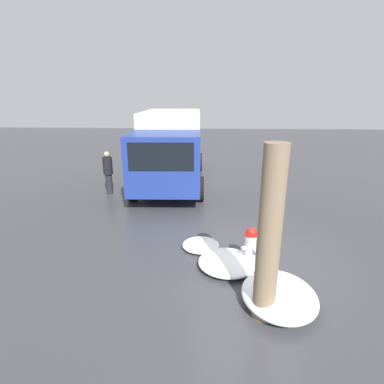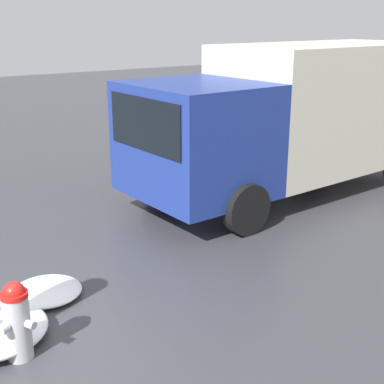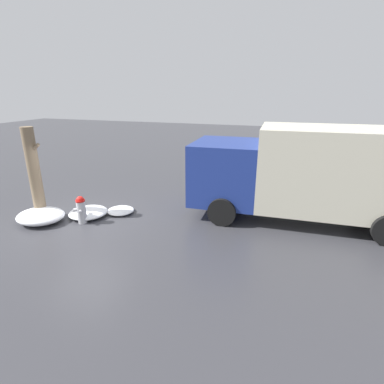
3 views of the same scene
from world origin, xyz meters
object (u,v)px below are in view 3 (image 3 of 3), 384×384
(fire_hydrant, at_px, (81,209))
(pedestrian, at_px, (257,172))
(delivery_truck, at_px, (308,171))
(tree_trunk, at_px, (34,173))

(fire_hydrant, distance_m, pedestrian, 6.95)
(pedestrian, bearing_deg, delivery_truck, 138.91)
(fire_hydrant, xyz_separation_m, delivery_truck, (6.78, 2.59, 1.17))
(fire_hydrant, distance_m, tree_trunk, 1.96)
(tree_trunk, height_order, pedestrian, tree_trunk)
(tree_trunk, bearing_deg, fire_hydrant, 0.34)
(pedestrian, bearing_deg, fire_hydrant, 54.16)
(tree_trunk, bearing_deg, pedestrian, 36.03)
(delivery_truck, bearing_deg, tree_trunk, 104.97)
(fire_hydrant, bearing_deg, delivery_truck, 172.92)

